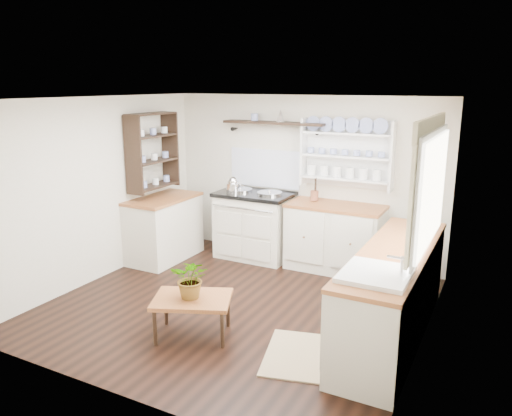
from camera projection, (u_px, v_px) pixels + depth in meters
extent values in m
cube|color=black|center=(237.00, 305.00, 5.67)|extent=(4.00, 3.80, 0.01)
cube|color=beige|center=(303.00, 178.00, 7.02)|extent=(4.00, 0.02, 2.30)
cube|color=beige|center=(429.00, 232.00, 4.49)|extent=(0.02, 3.80, 2.30)
cube|color=beige|center=(98.00, 190.00, 6.28)|extent=(0.02, 3.80, 2.30)
cube|color=white|center=(235.00, 99.00, 5.11)|extent=(4.00, 3.80, 0.01)
cube|color=white|center=(430.00, 191.00, 4.56)|extent=(0.04, 1.40, 1.00)
cube|color=white|center=(428.00, 190.00, 4.56)|extent=(0.02, 1.50, 1.10)
cube|color=beige|center=(431.00, 126.00, 4.43)|extent=(0.04, 1.55, 0.18)
cube|color=beige|center=(255.00, 226.00, 7.18)|extent=(1.02, 0.67, 0.90)
cube|color=black|center=(255.00, 194.00, 7.06)|extent=(1.06, 0.71, 0.05)
cylinder|color=silver|center=(240.00, 190.00, 7.16)|extent=(0.35, 0.35, 0.03)
cylinder|color=silver|center=(270.00, 193.00, 6.94)|extent=(0.35, 0.35, 0.03)
cylinder|color=silver|center=(242.00, 209.00, 6.77)|extent=(0.92, 0.02, 0.02)
cube|color=beige|center=(335.00, 238.00, 6.67)|extent=(1.25, 0.60, 0.88)
cube|color=brown|center=(336.00, 206.00, 6.56)|extent=(1.27, 0.63, 0.04)
cube|color=beige|center=(393.00, 295.00, 4.89)|extent=(0.60, 2.40, 0.88)
cube|color=brown|center=(396.00, 252.00, 4.78)|extent=(0.62, 2.43, 0.04)
cube|color=white|center=(375.00, 288.00, 4.15)|extent=(0.55, 0.60, 0.28)
cylinder|color=silver|center=(401.00, 269.00, 4.02)|extent=(0.02, 0.02, 0.22)
cube|color=beige|center=(164.00, 229.00, 7.10)|extent=(0.60, 1.10, 0.88)
cube|color=brown|center=(163.00, 199.00, 6.99)|extent=(0.62, 1.13, 0.04)
cube|color=white|center=(348.00, 153.00, 6.62)|extent=(1.20, 0.03, 0.90)
cube|color=white|center=(346.00, 154.00, 6.54)|extent=(1.20, 0.22, 0.02)
cylinder|color=navy|center=(348.00, 133.00, 6.48)|extent=(0.20, 0.02, 0.20)
cube|color=black|center=(274.00, 123.00, 6.90)|extent=(1.50, 0.24, 0.04)
cone|color=black|center=(236.00, 129.00, 7.28)|extent=(0.06, 0.20, 0.06)
cone|color=black|center=(320.00, 132.00, 6.70)|extent=(0.06, 0.20, 0.06)
cube|color=black|center=(153.00, 150.00, 6.89)|extent=(0.28, 0.80, 1.05)
cylinder|color=brown|center=(314.00, 196.00, 6.76)|extent=(0.11, 0.11, 0.13)
cube|color=brown|center=(192.00, 299.00, 4.90)|extent=(0.90, 0.79, 0.04)
cylinder|color=black|center=(155.00, 328.00, 4.76)|extent=(0.04, 0.04, 0.37)
cylinder|color=black|center=(166.00, 308.00, 5.19)|extent=(0.04, 0.04, 0.37)
cylinder|color=black|center=(222.00, 330.00, 4.72)|extent=(0.04, 0.04, 0.37)
cylinder|color=black|center=(228.00, 310.00, 5.14)|extent=(0.04, 0.04, 0.37)
imported|color=#3F7233|center=(192.00, 278.00, 4.85)|extent=(0.45, 0.41, 0.41)
cube|color=olive|center=(296.00, 355.00, 4.63)|extent=(0.74, 0.96, 0.02)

